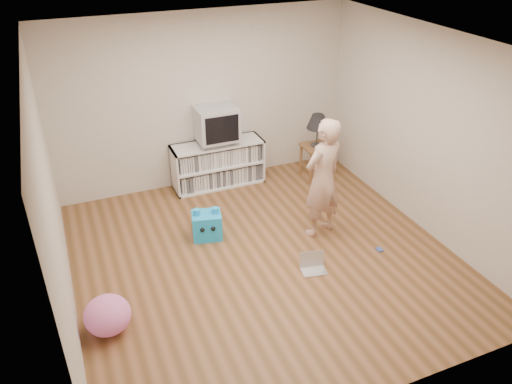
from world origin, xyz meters
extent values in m
plane|color=brown|center=(0.00, 0.00, 0.00)|extent=(4.50, 4.50, 0.00)
cube|color=beige|center=(0.00, 2.25, 1.30)|extent=(4.50, 0.02, 2.60)
cube|color=beige|center=(0.00, -2.25, 1.30)|extent=(4.50, 0.02, 2.60)
cube|color=beige|center=(-2.25, 0.00, 1.30)|extent=(0.02, 4.50, 2.60)
cube|color=beige|center=(2.25, 0.00, 1.30)|extent=(0.02, 4.50, 2.60)
cube|color=white|center=(0.00, 0.00, 2.60)|extent=(4.50, 4.50, 0.01)
cube|color=white|center=(0.10, 2.23, 0.35)|extent=(1.40, 0.03, 0.70)
cube|color=white|center=(-0.58, 2.02, 0.35)|extent=(0.03, 0.45, 0.70)
cube|color=white|center=(0.79, 2.02, 0.35)|extent=(0.03, 0.45, 0.70)
cube|color=white|center=(0.10, 2.02, 0.01)|extent=(1.40, 0.45, 0.03)
cube|color=white|center=(0.10, 2.02, 0.35)|extent=(1.34, 0.45, 0.03)
cube|color=white|center=(0.10, 2.02, 0.68)|extent=(1.40, 0.45, 0.03)
cube|color=silver|center=(0.10, 2.02, 0.35)|extent=(1.26, 0.36, 0.64)
cube|color=gray|center=(0.10, 2.02, 0.73)|extent=(0.45, 0.35, 0.07)
cube|color=#AEAEB3|center=(0.10, 2.02, 1.02)|extent=(0.60, 0.52, 0.50)
cube|color=black|center=(0.10, 1.75, 1.02)|extent=(0.50, 0.01, 0.40)
cylinder|color=brown|center=(1.43, 1.48, 0.26)|extent=(0.04, 0.04, 0.52)
cylinder|color=brown|center=(1.77, 1.48, 0.26)|extent=(0.04, 0.04, 0.52)
cylinder|color=brown|center=(1.43, 1.82, 0.26)|extent=(0.04, 0.04, 0.52)
cylinder|color=brown|center=(1.77, 1.82, 0.26)|extent=(0.04, 0.04, 0.52)
cube|color=brown|center=(1.60, 1.65, 0.54)|extent=(0.42, 0.42, 0.03)
cylinder|color=#333333|center=(1.60, 1.65, 0.56)|extent=(0.18, 0.18, 0.02)
cylinder|color=#333333|center=(1.60, 1.65, 0.74)|extent=(0.02, 0.02, 0.32)
imported|color=#CDA28C|center=(0.91, 0.24, 0.81)|extent=(0.68, 0.54, 1.61)
cube|color=silver|center=(0.44, -0.48, 0.01)|extent=(0.33, 0.26, 0.01)
cube|color=silver|center=(0.46, -0.38, 0.11)|extent=(0.30, 0.12, 0.19)
cube|color=black|center=(0.46, -0.38, 0.11)|extent=(0.26, 0.10, 0.16)
cube|color=#3E58A7|center=(1.41, -0.43, 0.01)|extent=(0.07, 0.10, 0.02)
cube|color=#15A2FA|center=(-0.51, 0.70, 0.18)|extent=(0.43, 0.37, 0.36)
cylinder|color=#15A2FA|center=(-0.63, 0.73, 0.39)|extent=(0.09, 0.09, 0.08)
cylinder|color=#15A2FA|center=(-0.39, 0.67, 0.39)|extent=(0.09, 0.09, 0.08)
sphere|color=black|center=(-0.61, 0.57, 0.22)|extent=(0.06, 0.06, 0.06)
sphere|color=black|center=(-0.48, 0.54, 0.22)|extent=(0.06, 0.06, 0.06)
ellipsoid|color=pink|center=(-1.95, -0.52, 0.20)|extent=(0.51, 0.51, 0.40)
camera|label=1|loc=(-2.01, -4.56, 3.78)|focal=35.00mm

